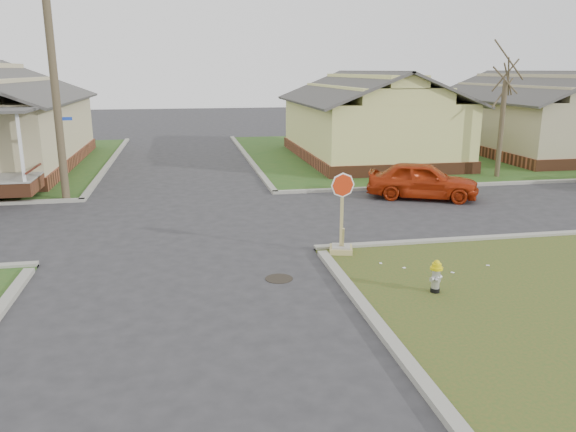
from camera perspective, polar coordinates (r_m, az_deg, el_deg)
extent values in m
plane|color=#2A2A2D|center=(13.41, -10.65, -6.16)|extent=(120.00, 120.00, 0.00)
cube|color=#274F1C|center=(37.85, 24.90, 6.19)|extent=(37.00, 19.00, 0.05)
cylinder|color=black|center=(13.10, -0.92, -6.37)|extent=(0.64, 0.64, 0.01)
cube|color=brown|center=(31.00, 8.07, 6.33)|extent=(7.20, 11.20, 0.60)
cube|color=#EEEF8D|center=(30.81, 8.18, 9.27)|extent=(7.00, 11.00, 2.60)
cube|color=brown|center=(35.46, 23.67, 6.29)|extent=(7.20, 11.20, 0.60)
cube|color=tan|center=(35.30, 23.94, 8.85)|extent=(7.00, 11.00, 2.60)
cylinder|color=#453C28|center=(21.90, -22.70, 13.02)|extent=(0.28, 0.28, 9.00)
cylinder|color=#453C28|center=(26.76, 20.83, 8.22)|extent=(0.22, 0.22, 4.20)
cylinder|color=black|center=(12.62, 14.70, -7.28)|extent=(0.20, 0.20, 0.09)
cylinder|color=silver|center=(12.53, 14.78, -6.20)|extent=(0.17, 0.17, 0.42)
sphere|color=silver|center=(12.46, 14.84, -5.31)|extent=(0.17, 0.17, 0.17)
cylinder|color=#DBC80B|center=(12.45, 14.85, -5.15)|extent=(0.27, 0.27, 0.05)
cylinder|color=#DBC80B|center=(12.43, 14.87, -4.87)|extent=(0.20, 0.20, 0.09)
sphere|color=#DBC80B|center=(12.41, 14.89, -4.64)|extent=(0.14, 0.14, 0.14)
cube|color=tan|center=(14.84, 5.40, -3.41)|extent=(0.59, 0.59, 0.14)
cube|color=gray|center=(14.82, 5.40, -3.08)|extent=(0.48, 0.48, 0.04)
cube|color=tan|center=(14.56, 5.49, 0.42)|extent=(0.09, 0.04, 2.00)
cylinder|color=#BB290C|center=(14.36, 5.61, 3.13)|extent=(0.53, 0.23, 0.57)
cylinder|color=white|center=(14.38, 5.59, 3.14)|extent=(0.60, 0.26, 0.65)
imported|color=#AA2A0C|center=(21.64, 13.50, 3.56)|extent=(4.38, 3.16, 1.39)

